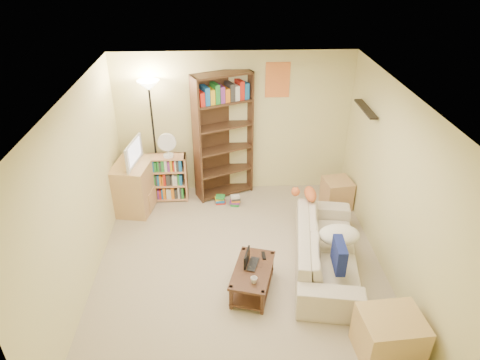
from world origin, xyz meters
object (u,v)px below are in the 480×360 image
object	(u,v)px
short_bookshelf	(168,178)
sofa	(327,249)
laptop	(256,265)
tv_stand	(134,186)
tall_bookshelf	(223,134)
desk_fan	(167,145)
floor_lamp	(151,106)
television	(130,153)
end_cabinet	(389,336)
side_table	(337,193)
coffee_table	(253,277)
tabby_cat	(308,193)
mug	(254,280)

from	to	relation	value
short_bookshelf	sofa	bearing A→B (deg)	-39.70
laptop	short_bookshelf	size ratio (longest dim) A/B	0.38
tv_stand	tall_bookshelf	distance (m)	1.73
desk_fan	floor_lamp	xyz separation A→B (m)	(-0.23, 0.18, 0.60)
television	floor_lamp	size ratio (longest dim) A/B	0.34
sofa	end_cabinet	size ratio (longest dim) A/B	3.34
side_table	tall_bookshelf	bearing A→B (deg)	164.46
coffee_table	tv_stand	size ratio (longest dim) A/B	1.10
tv_stand	tall_bookshelf	size ratio (longest dim) A/B	0.38
laptop	desk_fan	world-z (taller)	desk_fan
sofa	floor_lamp	xyz separation A→B (m)	(-2.55, 2.05, 1.37)
tabby_cat	tv_stand	bearing A→B (deg)	163.57
desk_fan	side_table	xyz separation A→B (m)	(2.84, -0.33, -0.82)
tabby_cat	desk_fan	xyz separation A→B (m)	(-2.18, 1.03, 0.38)
sofa	desk_fan	bearing A→B (deg)	60.42
tabby_cat	coffee_table	bearing A→B (deg)	-125.96
tv_stand	sofa	bearing A→B (deg)	-20.19
mug	short_bookshelf	bearing A→B (deg)	116.72
television	end_cabinet	distance (m)	4.58
sofa	mug	bearing A→B (deg)	131.76
side_table	floor_lamp	bearing A→B (deg)	170.52
mug	end_cabinet	world-z (taller)	end_cabinet
tabby_cat	television	xyz separation A→B (m)	(-2.76, 0.81, 0.35)
floor_lamp	side_table	bearing A→B (deg)	-9.48
sofa	short_bookshelf	distance (m)	3.04
laptop	side_table	size ratio (longest dim) A/B	0.64
short_bookshelf	tv_stand	bearing A→B (deg)	-155.03
sofa	side_table	xyz separation A→B (m)	(0.52, 1.54, -0.05)
coffee_table	television	size ratio (longest dim) A/B	1.31
television	desk_fan	distance (m)	0.62
tv_stand	tall_bookshelf	world-z (taller)	tall_bookshelf
desk_fan	sofa	bearing A→B (deg)	-38.94
tv_stand	end_cabinet	bearing A→B (deg)	-34.20
laptop	mug	bearing A→B (deg)	-170.77
floor_lamp	television	bearing A→B (deg)	-131.28
sofa	short_bookshelf	xyz separation A→B (m)	(-2.36, 1.91, 0.12)
tabby_cat	floor_lamp	distance (m)	2.87
mug	desk_fan	world-z (taller)	desk_fan
end_cabinet	mug	bearing A→B (deg)	150.83
tall_bookshelf	short_bookshelf	xyz separation A→B (m)	(-0.98, -0.16, -0.74)
tv_stand	desk_fan	distance (m)	0.90
desk_fan	side_table	distance (m)	2.97
tv_stand	short_bookshelf	xyz separation A→B (m)	(0.53, 0.26, -0.00)
tabby_cat	end_cabinet	distance (m)	2.40
mug	short_bookshelf	world-z (taller)	short_bookshelf
mug	side_table	size ratio (longest dim) A/B	0.18
television	coffee_table	bearing A→B (deg)	-128.95
tall_bookshelf	side_table	bearing A→B (deg)	-39.26
short_bookshelf	desk_fan	world-z (taller)	desk_fan
floor_lamp	laptop	bearing A→B (deg)	-57.51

